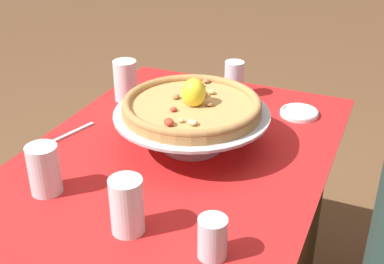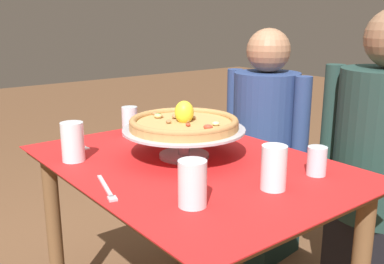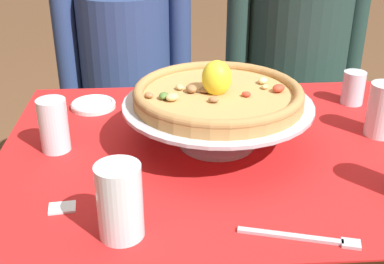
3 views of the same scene
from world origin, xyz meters
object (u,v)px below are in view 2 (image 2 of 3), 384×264
at_px(side_plate, 184,128).
at_px(dinner_fork, 107,189).
at_px(water_glass_side_right, 274,170).
at_px(sugar_packet, 82,148).
at_px(water_glass_side_left, 130,123).
at_px(water_glass_back_right, 317,162).
at_px(pizza_stand, 184,135).
at_px(pizza, 184,122).
at_px(water_glass_front_right, 192,187).
at_px(diner_right, 380,173).
at_px(diner_left, 264,152).
at_px(water_glass_front_left, 73,144).

relative_size(side_plate, dinner_fork, 0.59).
bearing_deg(water_glass_side_right, sugar_packet, -159.89).
bearing_deg(water_glass_side_left, water_glass_side_right, 1.80).
bearing_deg(dinner_fork, side_plate, 125.23).
bearing_deg(sugar_packet, water_glass_back_right, 32.54).
xyz_separation_m(side_plate, sugar_packet, (-0.01, -0.48, -0.01)).
distance_m(pizza_stand, water_glass_back_right, 0.46).
xyz_separation_m(pizza_stand, water_glass_side_right, (0.40, 0.02, -0.02)).
bearing_deg(water_glass_side_right, pizza, -177.06).
relative_size(water_glass_side_left, water_glass_front_right, 0.99).
relative_size(water_glass_back_right, water_glass_side_right, 0.70).
height_order(pizza, water_glass_side_left, pizza).
bearing_deg(water_glass_side_left, pizza_stand, 0.54).
relative_size(water_glass_back_right, diner_right, 0.07).
bearing_deg(pizza_stand, dinner_fork, -73.09).
relative_size(pizza_stand, side_plate, 3.56).
xyz_separation_m(pizza, diner_right, (0.37, 0.69, -0.24)).
relative_size(diner_left, diner_right, 0.93).
height_order(pizza, side_plate, pizza).
distance_m(water_glass_back_right, sugar_packet, 0.86).
bearing_deg(pizza, water_glass_side_right, 2.94).
distance_m(pizza_stand, water_glass_side_left, 0.37).
bearing_deg(water_glass_front_right, diner_left, 122.74).
distance_m(water_glass_front_right, side_plate, 0.82).
bearing_deg(dinner_fork, water_glass_front_left, 173.41).
height_order(water_glass_front_left, water_glass_side_left, water_glass_front_left).
distance_m(water_glass_front_right, diner_left, 1.13).
relative_size(side_plate, diner_right, 0.10).
bearing_deg(water_glass_front_left, dinner_fork, -6.59).
bearing_deg(sugar_packet, pizza, 37.28).
relative_size(water_glass_side_left, diner_right, 0.10).
height_order(water_glass_front_left, diner_left, diner_left).
height_order(water_glass_side_left, side_plate, water_glass_side_left).
distance_m(sugar_packet, diner_left, 0.96).
relative_size(water_glass_side_left, sugar_packet, 2.48).
bearing_deg(water_glass_side_left, diner_right, 43.07).
distance_m(water_glass_front_left, diner_right, 1.18).
xyz_separation_m(pizza_stand, diner_left, (-0.25, 0.70, -0.26)).
bearing_deg(water_glass_side_left, side_plate, 76.55).
distance_m(pizza, diner_left, 0.80).
height_order(water_glass_front_left, water_glass_back_right, water_glass_front_left).
bearing_deg(pizza_stand, pizza, 156.51).
height_order(sugar_packet, diner_right, diner_right).
height_order(pizza_stand, diner_right, diner_right).
height_order(water_glass_front_right, sugar_packet, water_glass_front_right).
bearing_deg(side_plate, water_glass_front_right, -35.53).
height_order(water_glass_front_right, diner_right, diner_right).
bearing_deg(water_glass_side_right, water_glass_side_left, -178.20).
relative_size(water_glass_side_right, water_glass_side_left, 1.06).
distance_m(pizza, dinner_fork, 0.40).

